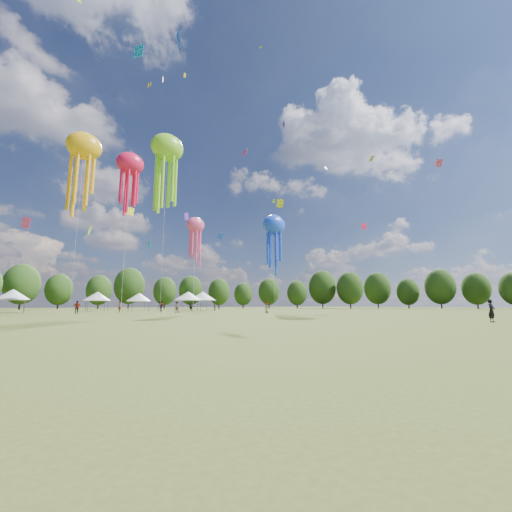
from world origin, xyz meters
TOP-DOWN VIEW (x-y plane):
  - ground at (0.00, 0.00)m, footprint 300.00×300.00m
  - observer_main at (6.71, -1.39)m, footprint 0.61×0.42m
  - spectator_near at (-2.80, 34.45)m, footprint 0.96×0.84m
  - spectators_far at (0.56, 44.89)m, footprint 27.72×26.05m
  - festival_tents at (-2.29, 53.69)m, footprint 37.81×11.61m
  - show_kites at (-6.24, 36.19)m, footprint 31.00×15.86m
  - small_kites at (-1.68, 42.59)m, footprint 69.87×56.30m
  - treeline at (-3.87, 62.51)m, footprint 201.57×95.24m

SIDE VIEW (x-z plane):
  - ground at x=0.00m, z-range 0.00..0.00m
  - observer_main at x=6.71m, z-range 0.00..1.60m
  - spectator_near at x=-2.80m, z-range 0.00..1.67m
  - spectators_far at x=0.56m, z-range -0.07..1.76m
  - festival_tents at x=-2.29m, z-range 0.92..4.95m
  - treeline at x=-3.87m, z-range -0.17..13.26m
  - show_kites at x=-6.24m, z-range 5.93..34.51m
  - small_kites at x=-1.68m, z-range 6.40..52.93m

